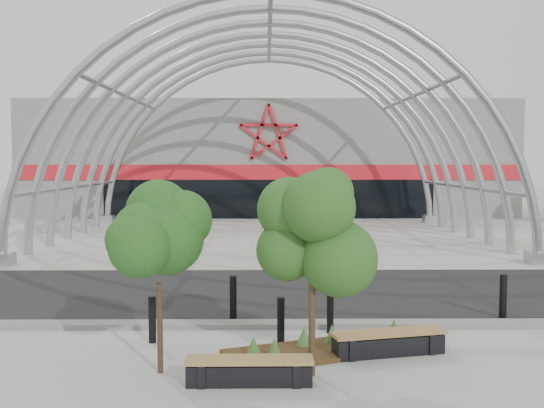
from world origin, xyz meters
name	(u,v)px	position (x,y,z in m)	size (l,w,h in m)	color
ground	(274,324)	(0.00, 0.00, 0.00)	(140.00, 140.00, 0.00)	#9C9C96
road	(272,292)	(0.00, 3.50, 0.01)	(140.00, 7.00, 0.02)	black
forecourt	(270,239)	(0.00, 15.50, 0.02)	(60.00, 17.00, 0.04)	#A29E91
kerb	(274,324)	(0.00, -0.25, 0.06)	(60.00, 0.50, 0.12)	slate
arena_building	(268,159)	(0.00, 33.45, 3.99)	(34.00, 15.24, 8.00)	slate
vault_canopy	(270,239)	(0.00, 15.50, 0.02)	(20.80, 15.80, 20.36)	#9BA0A5
planting_bed	(331,345)	(1.16, -2.07, 0.11)	(4.70, 2.89, 0.48)	#31240E
street_tree_0	(159,247)	(-2.14, -3.31, 2.36)	(1.44, 1.44, 3.29)	black
street_tree_1	(312,231)	(0.66, -3.46, 2.66)	(1.57, 1.57, 3.71)	black
bench_0	(249,371)	(-0.47, -3.91, 0.23)	(2.25, 0.50, 0.47)	black
bench_1	(389,343)	(2.30, -2.33, 0.24)	(2.40, 1.02, 0.49)	black
bollard_0	(152,320)	(-2.64, -1.46, 0.51)	(0.16, 0.16, 1.01)	black
bollard_1	(233,298)	(-1.00, 0.46, 0.54)	(0.17, 0.17, 1.08)	black
bollard_2	(281,321)	(0.14, -1.59, 0.51)	(0.16, 0.16, 1.02)	black
bollard_3	(330,312)	(1.28, -0.77, 0.49)	(0.16, 0.16, 0.99)	black
bollard_4	(503,296)	(5.71, 0.45, 0.56)	(0.18, 0.18, 1.11)	black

